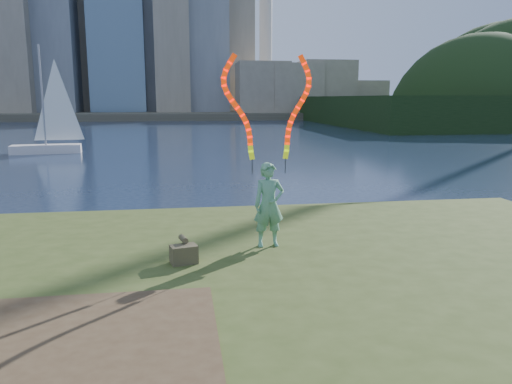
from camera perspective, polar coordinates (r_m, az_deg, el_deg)
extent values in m
plane|color=#18243C|center=(9.86, -2.22, -11.47)|extent=(320.00, 320.00, 0.00)
cube|color=#394819|center=(7.55, 0.01, -17.51)|extent=(20.00, 18.00, 0.30)
cube|color=#394819|center=(7.70, -0.34, -14.82)|extent=(17.00, 15.00, 0.30)
cube|color=#394819|center=(7.78, -0.56, -12.53)|extent=(14.00, 12.00, 0.30)
cube|color=#47331E|center=(6.67, -18.81, -15.77)|extent=(3.20, 3.00, 0.02)
cube|color=#4E4939|center=(104.13, -8.18, 8.84)|extent=(320.00, 40.00, 1.20)
imported|color=#127A42|center=(9.86, 1.49, -1.48)|extent=(0.64, 0.44, 1.68)
cylinder|color=black|center=(9.77, -0.44, 2.93)|extent=(0.02, 0.02, 0.30)
cylinder|color=black|center=(9.93, 3.37, 3.03)|extent=(0.02, 0.02, 0.30)
cube|color=#474228|center=(9.09, -8.25, -7.05)|extent=(0.53, 0.41, 0.33)
cylinder|color=#474228|center=(9.24, -8.30, -5.34)|extent=(0.18, 0.33, 0.11)
cube|color=silver|center=(37.12, -22.84, 4.51)|extent=(4.66, 2.01, 0.63)
cylinder|color=gray|center=(36.96, -23.24, 9.94)|extent=(0.13, 0.13, 6.87)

